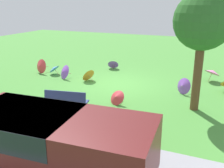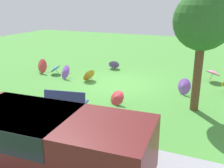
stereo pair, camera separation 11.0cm
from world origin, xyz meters
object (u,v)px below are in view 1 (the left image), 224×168
object	(u,v)px
parasol_red_0	(117,97)
parasol_purple_2	(64,72)
parasol_orange_1	(88,75)
parasol_purple_0	(113,64)
shade_tree	(203,22)
parasol_purple_1	(183,86)
parasol_pink_0	(213,72)
van_dark	(51,139)
park_bench	(66,101)
parasol_blue_0	(54,68)
parasol_red_1	(40,66)

from	to	relation	value
parasol_red_0	parasol_purple_2	xyz separation A→B (m)	(3.99, -2.26, 0.09)
parasol_orange_1	parasol_purple_2	world-z (taller)	parasol_purple_2
parasol_purple_0	parasol_orange_1	bearing A→B (deg)	85.07
parasol_purple_0	parasol_purple_2	bearing A→B (deg)	62.05
shade_tree	parasol_red_0	distance (m)	4.31
parasol_purple_1	parasol_pink_0	bearing A→B (deg)	-113.82
van_dark	parasol_orange_1	size ratio (longest dim) A/B	5.60
parasol_orange_1	parasol_purple_0	xyz separation A→B (m)	(-0.25, -2.90, -0.04)
park_bench	parasol_pink_0	bearing A→B (deg)	-127.32
shade_tree	parasol_purple_1	bearing A→B (deg)	-67.06
shade_tree	parasol_purple_2	world-z (taller)	shade_tree
parasol_red_0	parasol_blue_0	distance (m)	5.75
parasol_purple_0	parasol_purple_2	distance (m)	3.47
park_bench	parasol_purple_0	distance (m)	6.90
shade_tree	park_bench	bearing A→B (deg)	26.75
parasol_pink_0	parasol_purple_2	bearing A→B (deg)	19.37
parasol_red_0	parasol_red_1	bearing A→B (deg)	-24.53
park_bench	parasol_purple_0	xyz separation A→B (m)	(0.95, -6.83, -0.16)
van_dark	parasol_purple_2	distance (m)	8.12
parasol_orange_1	parasol_blue_0	world-z (taller)	parasol_orange_1
van_dark	parasol_purple_1	xyz separation A→B (m)	(-2.12, -6.98, -0.53)
parasol_red_1	parasol_blue_0	distance (m)	0.86
shade_tree	parasol_pink_0	xyz separation A→B (m)	(-0.46, -4.16, -2.80)
parasol_orange_1	parasol_purple_0	distance (m)	2.91
parasol_pink_0	parasol_purple_0	bearing A→B (deg)	-4.45
van_dark	park_bench	bearing A→B (deg)	-63.04
parasol_red_0	parasol_purple_1	size ratio (longest dim) A/B	0.96
parasol_pink_0	park_bench	bearing A→B (deg)	52.68
van_dark	parasol_red_1	size ratio (longest dim) A/B	5.25
parasol_red_0	parasol_purple_0	size ratio (longest dim) A/B	1.00
van_dark	parasol_purple_2	size ratio (longest dim) A/B	5.26
parasol_purple_1	parasol_orange_1	bearing A→B (deg)	-1.41
parasol_blue_0	van_dark	bearing A→B (deg)	124.86
van_dark	parasol_red_1	world-z (taller)	van_dark
parasol_pink_0	parasol_orange_1	bearing A→B (deg)	22.01
parasol_red_0	parasol_purple_2	world-z (taller)	parasol_purple_2
parasol_orange_1	parasol_purple_2	bearing A→B (deg)	6.79
shade_tree	parasol_purple_0	world-z (taller)	shade_tree
park_bench	parasol_blue_0	world-z (taller)	park_bench
park_bench	shade_tree	distance (m)	5.70
parasol_orange_1	parasol_red_1	bearing A→B (deg)	-4.41
shade_tree	parasol_blue_0	size ratio (longest dim) A/B	6.70
parasol_purple_0	parasol_purple_1	distance (m)	5.57
shade_tree	parasol_pink_0	world-z (taller)	shade_tree
van_dark	parasol_blue_0	bearing A→B (deg)	-55.14
parasol_red_0	van_dark	bearing A→B (deg)	92.38
parasol_pink_0	parasol_red_1	bearing A→B (deg)	13.30
parasol_pink_0	parasol_purple_2	size ratio (longest dim) A/B	1.23
parasol_purple_0	parasol_blue_0	distance (m)	3.66
van_dark	parasol_red_1	bearing A→B (deg)	-50.51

